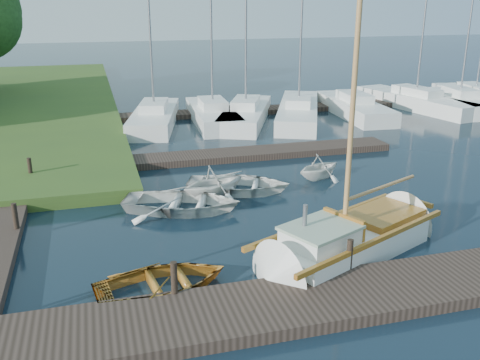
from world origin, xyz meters
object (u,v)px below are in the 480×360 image
object	(u,v)px
sailboat	(352,241)
marina_boat_6	(460,101)
tender_c	(239,182)
marina_boat_3	(298,110)
dinghy	(162,278)
mooring_post_2	(350,254)
tender_d	(320,165)
marina_boat_0	(154,116)
marina_boat_1	(213,113)
tender_b	(214,180)
mooring_post_5	(30,168)
marina_boat_7	(475,97)
marina_boat_5	(416,100)
mooring_post_1	(174,278)
mooring_post_4	(15,216)
marina_boat_2	(246,113)
marina_boat_4	(354,106)
tender_a	(182,199)

from	to	relation	value
sailboat	marina_boat_6	distance (m)	23.66
tender_c	marina_boat_3	distance (m)	13.36
dinghy	marina_boat_3	distance (m)	20.76
mooring_post_2	tender_d	size ratio (longest dim) A/B	0.38
marina_boat_0	marina_boat_1	bearing A→B (deg)	-79.99
tender_b	marina_boat_6	xyz separation A→B (m)	(19.15, 11.61, -0.08)
mooring_post_5	sailboat	size ratio (longest dim) A/B	0.08
mooring_post_5	marina_boat_7	world-z (taller)	marina_boat_7
mooring_post_2	marina_boat_5	xyz separation A→B (m)	(14.61, 19.49, -0.13)
mooring_post_2	marina_boat_5	bearing A→B (deg)	53.15
mooring_post_1	mooring_post_4	distance (m)	6.40
tender_d	marina_boat_2	distance (m)	10.72
tender_c	tender_b	bearing A→B (deg)	127.12
mooring_post_5	marina_boat_0	xyz separation A→B (m)	(5.89, 9.05, -0.13)
marina_boat_5	tender_b	bearing A→B (deg)	115.55
mooring_post_4	marina_boat_2	size ratio (longest dim) A/B	0.08
sailboat	marina_boat_6	xyz separation A→B (m)	(16.39, 17.06, 0.22)
tender_d	mooring_post_2	bearing A→B (deg)	138.61
sailboat	marina_boat_4	world-z (taller)	marina_boat_4
tender_c	marina_boat_1	xyz separation A→B (m)	(1.70, 11.74, 0.18)
mooring_post_1	marina_boat_0	world-z (taller)	marina_boat_0
marina_boat_1	marina_boat_2	bearing A→B (deg)	-96.62
marina_boat_0	marina_boat_2	size ratio (longest dim) A/B	1.02
mooring_post_5	marina_boat_5	distance (m)	24.98
mooring_post_2	tender_c	world-z (taller)	mooring_post_2
dinghy	marina_boat_6	world-z (taller)	marina_boat_6
tender_c	marina_boat_7	xyz separation A→B (m)	(20.15, 12.35, 0.19)
marina_boat_5	mooring_post_5	bearing A→B (deg)	100.52
mooring_post_1	tender_a	size ratio (longest dim) A/B	0.20
tender_c	marina_boat_5	distance (m)	19.90
marina_boat_3	marina_boat_4	bearing A→B (deg)	-64.69
marina_boat_4	marina_boat_5	xyz separation A→B (m)	(4.92, 0.84, 0.00)
mooring_post_5	tender_a	xyz separation A→B (m)	(5.17, -4.21, -0.29)
tender_c	sailboat	bearing A→B (deg)	-141.08
marina_boat_1	marina_boat_4	xyz separation A→B (m)	(8.95, -0.20, 0.00)
dinghy	tender_a	xyz separation A→B (m)	(1.36, 5.08, 0.07)
tender_a	tender_d	bearing A→B (deg)	-50.51
mooring_post_1	dinghy	size ratio (longest dim) A/B	0.24
tender_d	marina_boat_5	bearing A→B (deg)	-68.66
mooring_post_5	marina_boat_6	world-z (taller)	marina_boat_6
mooring_post_5	marina_boat_6	xyz separation A→B (m)	(25.67, 8.44, -0.13)
marina_boat_7	mooring_post_5	bearing A→B (deg)	117.61
marina_boat_1	marina_boat_5	world-z (taller)	marina_boat_5
tender_b	marina_boat_0	distance (m)	12.23
sailboat	marina_boat_4	bearing A→B (deg)	38.22
mooring_post_1	mooring_post_5	distance (m)	10.77
sailboat	marina_boat_2	xyz separation A→B (m)	(1.86, 17.15, 0.22)
mooring_post_1	tender_b	distance (m)	7.28
marina_boat_0	marina_boat_7	distance (m)	21.80
tender_d	marina_boat_4	world-z (taller)	marina_boat_4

